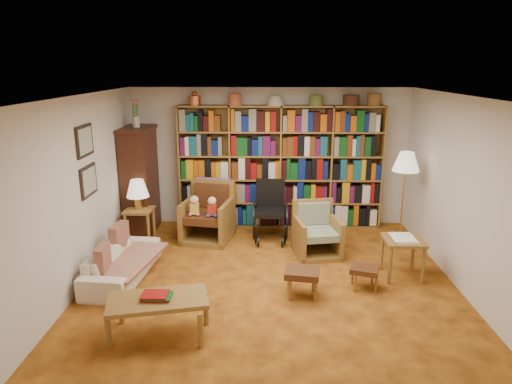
{
  "coord_description": "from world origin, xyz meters",
  "views": [
    {
      "loc": [
        -0.08,
        -5.68,
        2.86
      ],
      "look_at": [
        -0.2,
        0.6,
        1.12
      ],
      "focal_mm": 32.0,
      "sensor_mm": 36.0,
      "label": 1
    }
  ],
  "objects_px": {
    "sofa": "(122,263)",
    "armchair_leather": "(208,215)",
    "floor_lamp": "(406,166)",
    "side_table_papers": "(403,245)",
    "footstool_a": "(302,275)",
    "side_table_lamp": "(139,217)",
    "wheelchair": "(270,212)",
    "footstool_b": "(365,271)",
    "armchair_sage": "(317,234)",
    "coffee_table": "(158,303)"
  },
  "relations": [
    {
      "from": "armchair_leather",
      "to": "footstool_a",
      "type": "bearing_deg",
      "value": -54.7
    },
    {
      "from": "armchair_leather",
      "to": "footstool_a",
      "type": "xyz_separation_m",
      "value": [
        1.45,
        -2.04,
        -0.1
      ]
    },
    {
      "from": "floor_lamp",
      "to": "footstool_b",
      "type": "height_order",
      "value": "floor_lamp"
    },
    {
      "from": "side_table_lamp",
      "to": "side_table_papers",
      "type": "xyz_separation_m",
      "value": [
        3.99,
        -1.22,
        0.03
      ]
    },
    {
      "from": "side_table_papers",
      "to": "coffee_table",
      "type": "bearing_deg",
      "value": -154.0
    },
    {
      "from": "armchair_leather",
      "to": "coffee_table",
      "type": "relative_size",
      "value": 0.85
    },
    {
      "from": "side_table_papers",
      "to": "armchair_leather",
      "type": "bearing_deg",
      "value": 153.06
    },
    {
      "from": "side_table_lamp",
      "to": "footstool_b",
      "type": "bearing_deg",
      "value": -24.86
    },
    {
      "from": "armchair_sage",
      "to": "armchair_leather",
      "type": "bearing_deg",
      "value": 160.67
    },
    {
      "from": "side_table_lamp",
      "to": "floor_lamp",
      "type": "height_order",
      "value": "floor_lamp"
    },
    {
      "from": "armchair_sage",
      "to": "coffee_table",
      "type": "xyz_separation_m",
      "value": [
        -1.97,
        -2.33,
        0.08
      ]
    },
    {
      "from": "sofa",
      "to": "side_table_papers",
      "type": "distance_m",
      "value": 3.9
    },
    {
      "from": "armchair_leather",
      "to": "footstool_b",
      "type": "relative_size",
      "value": 2.24
    },
    {
      "from": "armchair_sage",
      "to": "coffee_table",
      "type": "bearing_deg",
      "value": -130.14
    },
    {
      "from": "armchair_sage",
      "to": "footstool_a",
      "type": "bearing_deg",
      "value": -103.28
    },
    {
      "from": "armchair_leather",
      "to": "side_table_papers",
      "type": "bearing_deg",
      "value": -26.94
    },
    {
      "from": "armchair_leather",
      "to": "armchair_sage",
      "type": "xyz_separation_m",
      "value": [
        1.78,
        -0.62,
        -0.09
      ]
    },
    {
      "from": "side_table_lamp",
      "to": "side_table_papers",
      "type": "relative_size",
      "value": 0.98
    },
    {
      "from": "armchair_leather",
      "to": "coffee_table",
      "type": "height_order",
      "value": "armchair_leather"
    },
    {
      "from": "side_table_papers",
      "to": "footstool_a",
      "type": "distance_m",
      "value": 1.56
    },
    {
      "from": "floor_lamp",
      "to": "footstool_a",
      "type": "height_order",
      "value": "floor_lamp"
    },
    {
      "from": "armchair_sage",
      "to": "footstool_a",
      "type": "relative_size",
      "value": 1.71
    },
    {
      "from": "coffee_table",
      "to": "footstool_b",
      "type": "bearing_deg",
      "value": 24.72
    },
    {
      "from": "floor_lamp",
      "to": "side_table_papers",
      "type": "distance_m",
      "value": 1.45
    },
    {
      "from": "floor_lamp",
      "to": "side_table_papers",
      "type": "xyz_separation_m",
      "value": [
        -0.29,
        -1.11,
        -0.88
      ]
    },
    {
      "from": "armchair_sage",
      "to": "floor_lamp",
      "type": "xyz_separation_m",
      "value": [
        1.39,
        0.27,
        1.04
      ]
    },
    {
      "from": "side_table_lamp",
      "to": "coffee_table",
      "type": "height_order",
      "value": "side_table_lamp"
    },
    {
      "from": "footstool_b",
      "to": "floor_lamp",
      "type": "bearing_deg",
      "value": 59.07
    },
    {
      "from": "side_table_lamp",
      "to": "footstool_b",
      "type": "distance_m",
      "value": 3.75
    },
    {
      "from": "sofa",
      "to": "side_table_lamp",
      "type": "bearing_deg",
      "value": 9.08
    },
    {
      "from": "sofa",
      "to": "side_table_papers",
      "type": "relative_size",
      "value": 2.62
    },
    {
      "from": "side_table_lamp",
      "to": "wheelchair",
      "type": "bearing_deg",
      "value": 6.49
    },
    {
      "from": "sofa",
      "to": "armchair_sage",
      "type": "bearing_deg",
      "value": -66.42
    },
    {
      "from": "sofa",
      "to": "armchair_leather",
      "type": "relative_size",
      "value": 1.58
    },
    {
      "from": "wheelchair",
      "to": "side_table_papers",
      "type": "bearing_deg",
      "value": -38.83
    },
    {
      "from": "footstool_a",
      "to": "footstool_b",
      "type": "distance_m",
      "value": 0.87
    },
    {
      "from": "side_table_lamp",
      "to": "side_table_papers",
      "type": "bearing_deg",
      "value": -16.99
    },
    {
      "from": "sofa",
      "to": "armchair_sage",
      "type": "relative_size",
      "value": 1.9
    },
    {
      "from": "armchair_sage",
      "to": "side_table_lamp",
      "type": "bearing_deg",
      "value": 172.51
    },
    {
      "from": "side_table_papers",
      "to": "footstool_b",
      "type": "height_order",
      "value": "side_table_papers"
    },
    {
      "from": "floor_lamp",
      "to": "side_table_lamp",
      "type": "bearing_deg",
      "value": 178.58
    },
    {
      "from": "coffee_table",
      "to": "wheelchair",
      "type": "bearing_deg",
      "value": 67.19
    },
    {
      "from": "floor_lamp",
      "to": "sofa",
      "type": "bearing_deg",
      "value": -163.67
    },
    {
      "from": "armchair_sage",
      "to": "coffee_table",
      "type": "height_order",
      "value": "armchair_sage"
    },
    {
      "from": "side_table_lamp",
      "to": "wheelchair",
      "type": "height_order",
      "value": "wheelchair"
    },
    {
      "from": "wheelchair",
      "to": "footstool_a",
      "type": "xyz_separation_m",
      "value": [
        0.39,
        -2.04,
        -0.16
      ]
    },
    {
      "from": "wheelchair",
      "to": "sofa",
      "type": "bearing_deg",
      "value": -142.67
    },
    {
      "from": "sofa",
      "to": "floor_lamp",
      "type": "xyz_separation_m",
      "value": [
        4.18,
        1.22,
        1.13
      ]
    },
    {
      "from": "sofa",
      "to": "armchair_leather",
      "type": "height_order",
      "value": "armchair_leather"
    },
    {
      "from": "sofa",
      "to": "footstool_b",
      "type": "height_order",
      "value": "sofa"
    }
  ]
}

